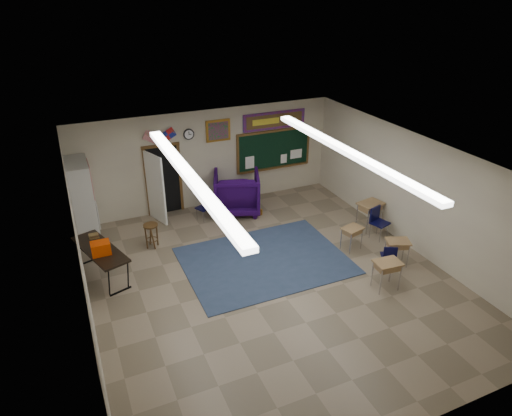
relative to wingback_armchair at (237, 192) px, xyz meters
name	(u,v)px	position (x,y,z in m)	size (l,w,h in m)	color
floor	(271,280)	(-0.60, -3.68, -0.62)	(9.00, 9.00, 0.00)	#83725A
back_wall	(208,159)	(-0.60, 0.82, 0.88)	(8.00, 0.04, 3.00)	beige
front_wall	(411,363)	(-0.60, -8.18, 0.88)	(8.00, 0.04, 3.00)	beige
left_wall	(82,264)	(-4.60, -3.68, 0.88)	(0.04, 9.00, 3.00)	beige
right_wall	(415,193)	(3.40, -3.68, 0.88)	(0.04, 9.00, 3.00)	beige
ceiling	(273,160)	(-0.60, -3.68, 2.38)	(8.00, 9.00, 0.04)	silver
area_rug	(265,260)	(-0.40, -2.88, -0.61)	(4.00, 3.00, 0.02)	navy
fluorescent_strips	(273,163)	(-0.60, -3.68, 2.32)	(3.86, 6.00, 0.10)	white
doorway	(161,182)	(-2.10, 0.67, 0.44)	(1.10, 0.89, 2.16)	black
chalkboard	(274,151)	(1.60, 0.78, 0.84)	(2.55, 0.14, 1.30)	brown
bulletin_board	(274,120)	(1.60, 0.79, 1.83)	(2.10, 0.05, 0.55)	#AD0E15
framed_art_print	(218,131)	(-0.25, 0.79, 1.73)	(0.75, 0.05, 0.65)	#AA7221
wall_clock	(189,134)	(-1.15, 0.79, 1.73)	(0.32, 0.05, 0.32)	black
wall_flags	(159,134)	(-2.00, 0.76, 1.86)	(1.16, 0.06, 0.70)	red
storage_cabinet	(83,201)	(-4.31, 0.17, 0.48)	(0.59, 1.25, 2.20)	beige
wingback_armchair	(237,192)	(0.00, 0.00, 0.00)	(1.33, 1.36, 1.24)	#1E0538
student_chair_reading	(203,208)	(-1.11, -0.15, -0.25)	(0.38, 0.38, 0.75)	black
student_chair_desk_a	(388,257)	(2.17, -4.41, -0.27)	(0.35, 0.35, 0.71)	black
student_chair_desk_b	(380,224)	(2.92, -3.10, -0.18)	(0.44, 0.44, 0.89)	black
student_desk_front_left	(352,237)	(1.91, -3.27, -0.27)	(0.61, 0.52, 0.63)	#987846
student_desk_front_right	(369,214)	(3.00, -2.53, -0.17)	(0.75, 0.62, 0.81)	#987846
student_desk_back_left	(386,274)	(1.64, -5.02, -0.23)	(0.62, 0.49, 0.71)	#987846
student_desk_back_right	(397,251)	(2.51, -4.31, -0.25)	(0.67, 0.60, 0.67)	#987846
folding_table	(102,261)	(-4.18, -1.95, -0.20)	(1.18, 1.97, 1.07)	black
wooden_stool	(152,235)	(-2.83, -1.06, -0.28)	(0.38, 0.38, 0.67)	#543719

